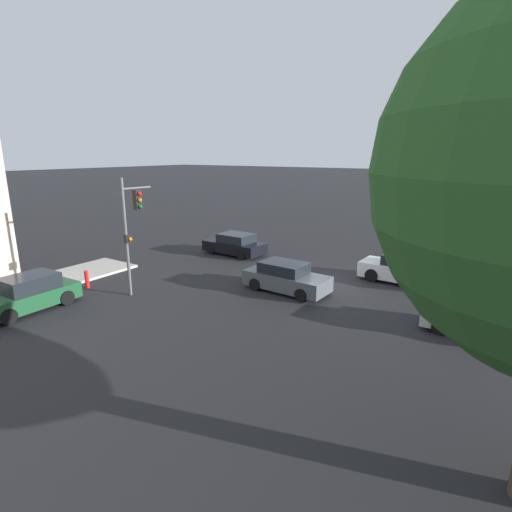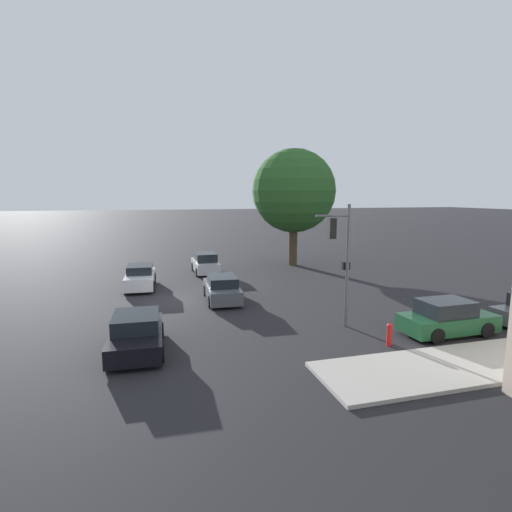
{
  "view_description": "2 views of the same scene",
  "coord_description": "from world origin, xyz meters",
  "px_view_note": "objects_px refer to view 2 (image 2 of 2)",
  "views": [
    {
      "loc": [
        -8.23,
        18.5,
        6.6
      ],
      "look_at": [
        1.24,
        4.07,
        2.11
      ],
      "focal_mm": 28.0,
      "sensor_mm": 36.0,
      "label": 1
    },
    {
      "loc": [
        22.38,
        -1.84,
        5.88
      ],
      "look_at": [
        0.38,
        4.27,
        2.41
      ],
      "focal_mm": 28.0,
      "sensor_mm": 36.0,
      "label": 2
    }
  ],
  "objects_px": {
    "crossing_car_3": "(136,334)",
    "fire_hydrant": "(389,334)",
    "street_tree": "(294,191)",
    "crossing_car_2": "(222,289)",
    "crossing_car_1": "(205,264)",
    "crossing_car_0": "(140,277)",
    "parked_car_0": "(447,318)",
    "traffic_signal": "(340,248)"
  },
  "relations": [
    {
      "from": "crossing_car_3",
      "to": "fire_hydrant",
      "type": "xyz_separation_m",
      "value": [
        2.17,
        9.59,
        -0.18
      ]
    },
    {
      "from": "street_tree",
      "to": "fire_hydrant",
      "type": "distance_m",
      "value": 19.59
    },
    {
      "from": "street_tree",
      "to": "crossing_car_2",
      "type": "height_order",
      "value": "street_tree"
    },
    {
      "from": "street_tree",
      "to": "crossing_car_3",
      "type": "height_order",
      "value": "street_tree"
    },
    {
      "from": "crossing_car_1",
      "to": "crossing_car_2",
      "type": "height_order",
      "value": "crossing_car_1"
    },
    {
      "from": "crossing_car_0",
      "to": "parked_car_0",
      "type": "height_order",
      "value": "parked_car_0"
    },
    {
      "from": "crossing_car_1",
      "to": "crossing_car_3",
      "type": "distance_m",
      "value": 15.52
    },
    {
      "from": "traffic_signal",
      "to": "crossing_car_0",
      "type": "height_order",
      "value": "traffic_signal"
    },
    {
      "from": "street_tree",
      "to": "traffic_signal",
      "type": "height_order",
      "value": "street_tree"
    },
    {
      "from": "crossing_car_2",
      "to": "parked_car_0",
      "type": "bearing_deg",
      "value": -131.55
    },
    {
      "from": "traffic_signal",
      "to": "crossing_car_0",
      "type": "xyz_separation_m",
      "value": [
        -10.28,
        -8.7,
        -2.86
      ]
    },
    {
      "from": "crossing_car_0",
      "to": "fire_hydrant",
      "type": "xyz_separation_m",
      "value": [
        13.01,
        9.54,
        -0.22
      ]
    },
    {
      "from": "crossing_car_1",
      "to": "crossing_car_3",
      "type": "bearing_deg",
      "value": 161.31
    },
    {
      "from": "crossing_car_3",
      "to": "parked_car_0",
      "type": "bearing_deg",
      "value": 84.76
    },
    {
      "from": "street_tree",
      "to": "crossing_car_0",
      "type": "bearing_deg",
      "value": -66.28
    },
    {
      "from": "crossing_car_1",
      "to": "fire_hydrant",
      "type": "distance_m",
      "value": 17.59
    },
    {
      "from": "crossing_car_2",
      "to": "traffic_signal",
      "type": "bearing_deg",
      "value": -141.07
    },
    {
      "from": "street_tree",
      "to": "parked_car_0",
      "type": "distance_m",
      "value": 18.83
    },
    {
      "from": "crossing_car_3",
      "to": "parked_car_0",
      "type": "distance_m",
      "value": 12.83
    },
    {
      "from": "street_tree",
      "to": "parked_car_0",
      "type": "xyz_separation_m",
      "value": [
        18.0,
        0.18,
        -5.53
      ]
    },
    {
      "from": "crossing_car_1",
      "to": "parked_car_0",
      "type": "bearing_deg",
      "value": -154.94
    },
    {
      "from": "crossing_car_1",
      "to": "fire_hydrant",
      "type": "xyz_separation_m",
      "value": [
        16.92,
        4.77,
        -0.23
      ]
    },
    {
      "from": "street_tree",
      "to": "crossing_car_2",
      "type": "xyz_separation_m",
      "value": [
        9.93,
        -8.01,
        -5.56
      ]
    },
    {
      "from": "crossing_car_1",
      "to": "fire_hydrant",
      "type": "height_order",
      "value": "crossing_car_1"
    },
    {
      "from": "crossing_car_0",
      "to": "crossing_car_2",
      "type": "xyz_separation_m",
      "value": [
        4.45,
        4.47,
        -0.03
      ]
    },
    {
      "from": "crossing_car_0",
      "to": "parked_car_0",
      "type": "relative_size",
      "value": 1.05
    },
    {
      "from": "fire_hydrant",
      "to": "parked_car_0",
      "type": "bearing_deg",
      "value": 98.94
    },
    {
      "from": "parked_car_0",
      "to": "crossing_car_2",
      "type": "bearing_deg",
      "value": 134.2
    },
    {
      "from": "street_tree",
      "to": "traffic_signal",
      "type": "distance_m",
      "value": 16.43
    },
    {
      "from": "traffic_signal",
      "to": "street_tree",
      "type": "bearing_deg",
      "value": -7.12
    },
    {
      "from": "street_tree",
      "to": "fire_hydrant",
      "type": "xyz_separation_m",
      "value": [
        18.49,
        -2.95,
        -5.75
      ]
    },
    {
      "from": "crossing_car_3",
      "to": "fire_hydrant",
      "type": "relative_size",
      "value": 4.55
    },
    {
      "from": "crossing_car_0",
      "to": "crossing_car_3",
      "type": "height_order",
      "value": "crossing_car_0"
    },
    {
      "from": "traffic_signal",
      "to": "crossing_car_2",
      "type": "xyz_separation_m",
      "value": [
        -5.83,
        -4.22,
        -2.89
      ]
    },
    {
      "from": "crossing_car_1",
      "to": "crossing_car_2",
      "type": "xyz_separation_m",
      "value": [
        8.36,
        -0.29,
        -0.05
      ]
    },
    {
      "from": "parked_car_0",
      "to": "fire_hydrant",
      "type": "xyz_separation_m",
      "value": [
        0.49,
        -3.13,
        -0.22
      ]
    },
    {
      "from": "crossing_car_1",
      "to": "crossing_car_0",
      "type": "bearing_deg",
      "value": 128.83
    },
    {
      "from": "street_tree",
      "to": "crossing_car_1",
      "type": "distance_m",
      "value": 9.62
    },
    {
      "from": "traffic_signal",
      "to": "parked_car_0",
      "type": "xyz_separation_m",
      "value": [
        2.23,
        3.97,
        -2.87
      ]
    },
    {
      "from": "fire_hydrant",
      "to": "crossing_car_3",
      "type": "bearing_deg",
      "value": -102.77
    },
    {
      "from": "fire_hydrant",
      "to": "street_tree",
      "type": "bearing_deg",
      "value": 170.93
    },
    {
      "from": "street_tree",
      "to": "crossing_car_0",
      "type": "relative_size",
      "value": 2.28
    }
  ]
}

